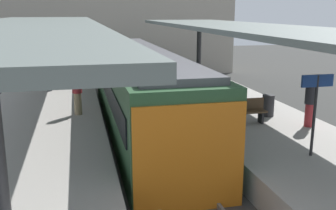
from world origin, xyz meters
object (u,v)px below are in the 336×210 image
platform_bench (246,110)px  passenger_near_bench (77,93)px  commuter_train (140,90)px  passenger_mid_platform (310,101)px  platform_sign (316,97)px  litter_bin (268,105)px

platform_bench → passenger_near_bench: 6.20m
commuter_train → passenger_mid_platform: size_ratio=8.54×
commuter_train → platform_sign: 7.36m
platform_sign → passenger_near_bench: platform_sign is taller
commuter_train → litter_bin: size_ratio=17.83×
commuter_train → litter_bin: (4.40, -2.35, -0.33)m
platform_bench → litter_bin: size_ratio=1.75×
commuter_train → platform_bench: 4.43m
platform_sign → commuter_train: bearing=119.8°
litter_bin → passenger_mid_platform: 1.76m
passenger_near_bench → platform_bench: bearing=-24.3°
passenger_near_bench → passenger_mid_platform: bearing=-24.0°
litter_bin → passenger_near_bench: size_ratio=0.50×
passenger_mid_platform → litter_bin: bearing=114.5°
platform_sign → passenger_near_bench: size_ratio=1.38×
platform_sign → litter_bin: bearing=79.1°
platform_bench → passenger_mid_platform: size_ratio=0.84×
commuter_train → platform_bench: (3.18, -3.08, -0.26)m
passenger_near_bench → passenger_mid_platform: (7.56, -3.36, 0.04)m
commuter_train → litter_bin: commuter_train is taller
litter_bin → passenger_near_bench: 7.11m
commuter_train → passenger_mid_platform: (5.11, -3.90, 0.14)m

